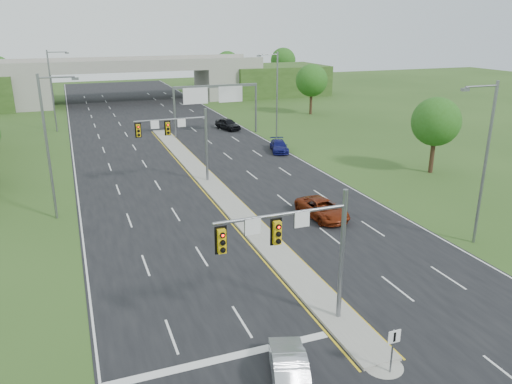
{
  "coord_description": "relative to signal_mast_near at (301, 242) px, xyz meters",
  "views": [
    {
      "loc": [
        -11.75,
        -19.2,
        14.39
      ],
      "look_at": [
        0.11,
        12.17,
        3.0
      ],
      "focal_mm": 35.0,
      "sensor_mm": 36.0,
      "label": 1
    }
  ],
  "objects": [
    {
      "name": "lightpole_l_mid",
      "position": [
        -11.03,
        20.07,
        1.38
      ],
      "size": [
        2.85,
        0.25,
        11.0
      ],
      "color": "slate",
      "rests_on": "ground"
    },
    {
      "name": "signal_mast_far",
      "position": [
        0.0,
        25.0,
        0.0
      ],
      "size": [
        6.62,
        0.6,
        7.0
      ],
      "color": "slate",
      "rests_on": "ground"
    },
    {
      "name": "tree_r_mid",
      "position": [
        28.26,
        55.07,
        0.78
      ],
      "size": [
        5.2,
        5.2,
        8.12
      ],
      "color": "#382316",
      "rests_on": "ground"
    },
    {
      "name": "lane_markings",
      "position": [
        1.66,
        28.99,
        -4.7
      ],
      "size": [
        23.72,
        160.0,
        0.01
      ],
      "color": "gold",
      "rests_on": "road"
    },
    {
      "name": "lightpole_l_far",
      "position": [
        -11.03,
        55.07,
        1.38
      ],
      "size": [
        2.85,
        0.25,
        11.0
      ],
      "color": "slate",
      "rests_on": "ground"
    },
    {
      "name": "median_nose",
      "position": [
        2.26,
        -3.93,
        -4.63
      ],
      "size": [
        2.0,
        2.0,
        0.16
      ],
      "primitive_type": "cone",
      "color": "gray",
      "rests_on": "road"
    },
    {
      "name": "tree_back_d",
      "position": [
        40.26,
        94.07,
        1.11
      ],
      "size": [
        6.0,
        6.0,
        8.85
      ],
      "color": "#382316",
      "rests_on": "ground"
    },
    {
      "name": "tree_r_near",
      "position": [
        24.26,
        20.07,
        0.45
      ],
      "size": [
        4.8,
        4.8,
        7.6
      ],
      "color": "#382316",
      "rests_on": "ground"
    },
    {
      "name": "car_silver",
      "position": [
        -2.01,
        -3.24,
        -4.02
      ],
      "size": [
        2.64,
        4.41,
        1.37
      ],
      "primitive_type": "imported",
      "rotation": [
        0.0,
        0.0,
        2.84
      ],
      "color": "silver",
      "rests_on": "road"
    },
    {
      "name": "car_far_c",
      "position": [
        11.54,
        47.83,
        -3.92
      ],
      "size": [
        3.03,
        4.92,
        1.56
      ],
      "primitive_type": "imported",
      "rotation": [
        0.0,
        0.0,
        0.28
      ],
      "color": "black",
      "rests_on": "road"
    },
    {
      "name": "car_far_b",
      "position": [
        13.26,
        33.39,
        -4.05
      ],
      "size": [
        2.99,
        4.88,
        1.32
      ],
      "primitive_type": "imported",
      "rotation": [
        0.0,
        0.0,
        -0.27
      ],
      "color": "#0D1051",
      "rests_on": "road"
    },
    {
      "name": "keep_right_sign",
      "position": [
        2.26,
        -4.45,
        -3.21
      ],
      "size": [
        0.6,
        0.13,
        2.2
      ],
      "color": "slate",
      "rests_on": "ground"
    },
    {
      "name": "car_far_a",
      "position": [
        8.11,
        12.86,
        -3.99
      ],
      "size": [
        2.84,
        5.35,
        1.43
      ],
      "primitive_type": "imported",
      "rotation": [
        0.0,
        0.0,
        0.09
      ],
      "color": "#671F0A",
      "rests_on": "road"
    },
    {
      "name": "lightpole_r_near",
      "position": [
        15.56,
        5.07,
        1.38
      ],
      "size": [
        2.85,
        0.25,
        11.0
      ],
      "color": "slate",
      "rests_on": "ground"
    },
    {
      "name": "road",
      "position": [
        2.26,
        35.07,
        -4.72
      ],
      "size": [
        24.0,
        160.0,
        0.02
      ],
      "primitive_type": "cube",
      "color": "black",
      "rests_on": "ground"
    },
    {
      "name": "sign_gantry",
      "position": [
        8.95,
        44.99,
        0.51
      ],
      "size": [
        11.58,
        0.44,
        6.67
      ],
      "color": "slate",
      "rests_on": "ground"
    },
    {
      "name": "tree_back_c",
      "position": [
        26.26,
        94.07,
        0.78
      ],
      "size": [
        5.6,
        5.6,
        8.32
      ],
      "color": "#382316",
      "rests_on": "ground"
    },
    {
      "name": "lightpole_r_far",
      "position": [
        15.56,
        40.07,
        1.38
      ],
      "size": [
        2.85,
        0.25,
        11.0
      ],
      "color": "slate",
      "rests_on": "ground"
    },
    {
      "name": "signal_mast_near",
      "position": [
        0.0,
        0.0,
        0.0
      ],
      "size": [
        6.62,
        0.6,
        7.0
      ],
      "color": "slate",
      "rests_on": "ground"
    },
    {
      "name": "median",
      "position": [
        2.26,
        23.07,
        -4.63
      ],
      "size": [
        2.0,
        54.0,
        0.16
      ],
      "primitive_type": "cube",
      "color": "gray",
      "rests_on": "road"
    },
    {
      "name": "ground",
      "position": [
        2.26,
        0.07,
        -4.73
      ],
      "size": [
        240.0,
        240.0,
        0.0
      ],
      "primitive_type": "plane",
      "color": "#2C4A1A",
      "rests_on": "ground"
    },
    {
      "name": "overpass",
      "position": [
        2.26,
        80.07,
        -1.17
      ],
      "size": [
        80.0,
        14.0,
        8.1
      ],
      "color": "gray",
      "rests_on": "ground"
    }
  ]
}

